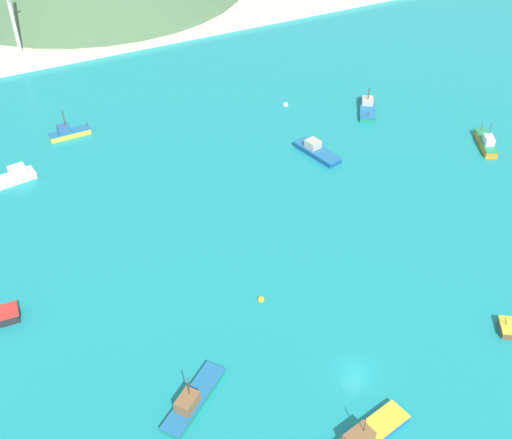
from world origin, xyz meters
name	(u,v)px	position (x,y,z in m)	size (l,w,h in m)	color
ground	(249,234)	(0.00, 30.00, -0.25)	(260.00, 280.00, 0.50)	teal
fishing_boat_0	(68,133)	(-17.99, 70.31, 0.88)	(7.74, 2.24, 5.67)	gold
fishing_boat_1	(15,176)	(-29.61, 60.33, 0.86)	(7.48, 4.13, 2.42)	silver
fishing_boat_2	(365,437)	(-4.20, -8.36, 0.76)	(11.48, 5.07, 4.65)	#1E5BA8
fishing_boat_3	(192,400)	(-19.60, 4.63, 0.78)	(10.18, 8.53, 5.28)	#198466
fishing_boat_4	(486,142)	(49.76, 32.74, 0.93)	(5.85, 8.66, 5.25)	orange
fishing_boat_7	(367,108)	(37.66, 53.49, 0.80)	(7.55, 9.47, 4.91)	#198466
fishing_boat_8	(316,150)	(20.65, 44.52, 0.74)	(5.13, 10.17, 2.35)	#14478C
buoy_0	(286,105)	(24.18, 62.70, 0.19)	(1.07, 1.07, 1.07)	silver
buoy_1	(261,299)	(-4.80, 16.16, 0.16)	(0.94, 0.94, 0.94)	gold
beach_strip	(103,39)	(0.00, 109.83, 0.60)	(247.00, 17.71, 1.20)	beige
radio_tower	(11,10)	(-19.37, 108.32, 11.50)	(2.26, 1.80, 22.56)	silver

